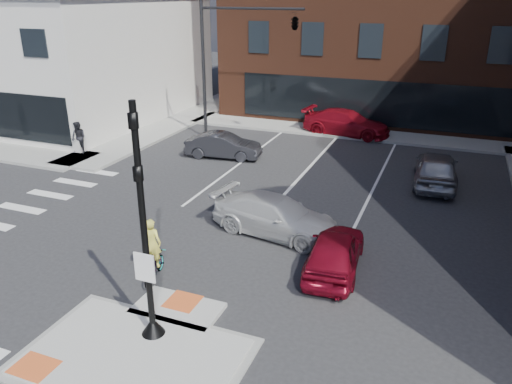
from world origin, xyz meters
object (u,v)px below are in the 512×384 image
at_px(red_sedan, 335,251).
at_px(bg_car_dark, 223,146).
at_px(bg_car_red, 346,123).
at_px(cyclist, 153,259).
at_px(bg_car_silver, 436,168).
at_px(white_pickup, 276,216).
at_px(pedestrian_a, 79,138).

distance_m(red_sedan, bg_car_dark, 12.37).
bearing_deg(bg_car_red, cyclist, -179.29).
bearing_deg(bg_car_red, bg_car_silver, -134.71).
distance_m(white_pickup, bg_car_silver, 8.97).
bearing_deg(bg_car_dark, bg_car_silver, -98.40).
bearing_deg(bg_car_dark, cyclist, -172.72).
distance_m(bg_car_dark, pedestrian_a, 7.74).
distance_m(cyclist, pedestrian_a, 13.96).
xyz_separation_m(bg_car_dark, bg_car_silver, (10.71, -0.08, 0.13)).
distance_m(white_pickup, bg_car_dark, 9.37).
bearing_deg(pedestrian_a, red_sedan, -11.94).
xyz_separation_m(bg_car_silver, cyclist, (-7.49, -11.73, -0.10)).
height_order(red_sedan, white_pickup, white_pickup).
xyz_separation_m(bg_car_dark, pedestrian_a, (-7.28, -2.61, 0.35)).
bearing_deg(cyclist, bg_car_dark, -87.57).
bearing_deg(pedestrian_a, bg_car_dark, 30.93).
bearing_deg(bg_car_dark, pedestrian_a, 101.74).
distance_m(white_pickup, pedestrian_a, 13.81).
height_order(white_pickup, bg_car_silver, bg_car_silver).
bearing_deg(cyclist, pedestrian_a, -54.05).
distance_m(white_pickup, bg_car_red, 14.38).
bearing_deg(bg_car_dark, bg_car_red, -44.42).
distance_m(bg_car_dark, bg_car_silver, 10.71).
xyz_separation_m(bg_car_red, pedestrian_a, (-12.37, -9.50, 0.24)).
height_order(red_sedan, bg_car_red, bg_car_red).
bearing_deg(bg_car_red, red_sedan, -162.60).
relative_size(red_sedan, bg_car_red, 0.75).
height_order(red_sedan, pedestrian_a, pedestrian_a).
height_order(red_sedan, bg_car_silver, bg_car_silver).
bearing_deg(bg_car_red, white_pickup, -171.40).
xyz_separation_m(bg_car_dark, bg_car_red, (5.09, 6.89, 0.11)).
xyz_separation_m(bg_car_red, cyclist, (-1.87, -18.70, -0.09)).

